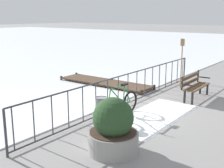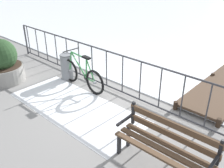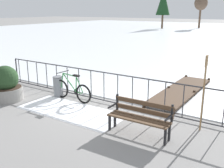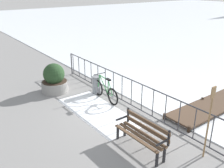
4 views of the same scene
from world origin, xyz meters
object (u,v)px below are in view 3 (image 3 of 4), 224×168
park_bench (140,115)px  oar_upright (204,89)px  trash_bin (58,86)px  planter_with_shrub (6,85)px  bicycle_near_railing (72,90)px

park_bench → oar_upright: 1.73m
trash_bin → oar_upright: 5.15m
planter_with_shrub → park_bench: bearing=2.3°
oar_upright → park_bench: bearing=-139.4°
planter_with_shrub → trash_bin: (1.20, 1.28, -0.16)m
bicycle_near_railing → oar_upright: oar_upright is taller
trash_bin → oar_upright: (5.10, -0.04, 0.76)m
bicycle_near_railing → trash_bin: size_ratio=2.34×
planter_with_shrub → oar_upright: (6.29, 1.25, 0.61)m
park_bench → planter_with_shrub: planter_with_shrub is taller
park_bench → planter_with_shrub: (-5.07, -0.20, 0.02)m
planter_with_shrub → oar_upright: bearing=11.2°
bicycle_near_railing → oar_upright: size_ratio=0.86×
planter_with_shrub → bicycle_near_railing: bearing=31.9°
planter_with_shrub → trash_bin: bearing=47.0°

